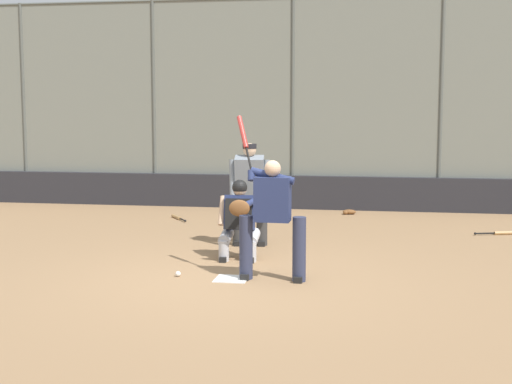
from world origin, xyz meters
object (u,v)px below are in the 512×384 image
at_px(umpire_home, 250,191).
at_px(spare_bat_by_padding, 504,233).
at_px(batter_at_plate, 272,215).
at_px(baseball_loose, 178,274).
at_px(spare_bat_near_backstop, 177,217).
at_px(catcher_behind_plate, 239,218).
at_px(fielding_glove_on_dirt, 349,212).

distance_m(umpire_home, spare_bat_by_padding, 4.73).
height_order(batter_at_plate, spare_bat_by_padding, batter_at_plate).
bearing_deg(baseball_loose, spare_bat_near_backstop, -74.10).
height_order(catcher_behind_plate, baseball_loose, catcher_behind_plate).
bearing_deg(spare_bat_near_backstop, fielding_glove_on_dirt, -104.71).
bearing_deg(fielding_glove_on_dirt, batter_at_plate, 82.64).
xyz_separation_m(catcher_behind_plate, spare_bat_near_backstop, (1.98, -3.63, -0.58)).
relative_size(batter_at_plate, umpire_home, 1.27).
bearing_deg(spare_bat_near_backstop, catcher_behind_plate, 174.08).
bearing_deg(spare_bat_by_padding, batter_at_plate, -148.39).
height_order(batter_at_plate, spare_bat_near_backstop, batter_at_plate).
bearing_deg(spare_bat_near_backstop, baseball_loose, 161.29).
bearing_deg(catcher_behind_plate, umpire_home, -90.83).
relative_size(batter_at_plate, fielding_glove_on_dirt, 7.58).
height_order(spare_bat_by_padding, fielding_glove_on_dirt, fielding_glove_on_dirt).
distance_m(batter_at_plate, umpire_home, 2.37).
xyz_separation_m(umpire_home, spare_bat_near_backstop, (1.96, -2.56, -0.87)).
distance_m(spare_bat_near_backstop, fielding_glove_on_dirt, 3.65).
bearing_deg(spare_bat_near_backstop, batter_at_plate, 174.16).
bearing_deg(baseball_loose, catcher_behind_plate, -116.03).
relative_size(catcher_behind_plate, fielding_glove_on_dirt, 4.20).
bearing_deg(spare_bat_by_padding, catcher_behind_plate, -163.04).
height_order(spare_bat_near_backstop, spare_bat_by_padding, same).
distance_m(umpire_home, baseball_loose, 2.52).
xyz_separation_m(batter_at_plate, umpire_home, (0.69, -2.27, 0.05)).
height_order(spare_bat_near_backstop, baseball_loose, baseball_loose).
bearing_deg(umpire_home, batter_at_plate, 101.24).
distance_m(fielding_glove_on_dirt, baseball_loose, 6.44).
height_order(spare_bat_by_padding, baseball_loose, baseball_loose).
xyz_separation_m(spare_bat_near_backstop, fielding_glove_on_dirt, (-3.43, -1.24, 0.02)).
bearing_deg(umpire_home, spare_bat_by_padding, -163.61).
bearing_deg(catcher_behind_plate, fielding_glove_on_dirt, -108.95).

